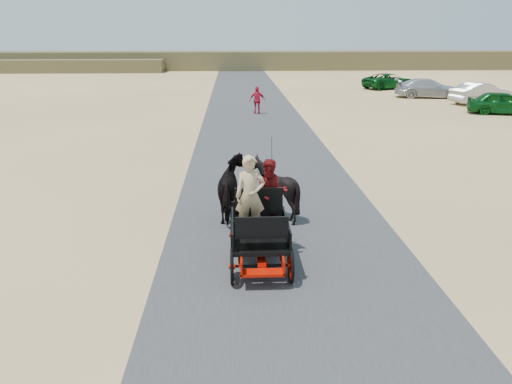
{
  "coord_description": "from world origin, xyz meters",
  "views": [
    {
      "loc": [
        -1.26,
        -8.13,
        5.07
      ],
      "look_at": [
        -0.69,
        3.8,
        1.2
      ],
      "focal_mm": 35.0,
      "sensor_mm": 36.0,
      "label": 1
    }
  ],
  "objects_px": {
    "horse_left": "(234,189)",
    "car_b": "(481,93)",
    "car_a": "(503,103)",
    "carriage": "(259,249)",
    "car_d": "(389,81)",
    "horse_right": "(273,188)",
    "car_c": "(428,88)",
    "pedestrian": "(257,100)"
  },
  "relations": [
    {
      "from": "horse_left",
      "to": "car_c",
      "type": "bearing_deg",
      "value": -120.79
    },
    {
      "from": "car_a",
      "to": "carriage",
      "type": "bearing_deg",
      "value": 157.75
    },
    {
      "from": "car_c",
      "to": "car_b",
      "type": "bearing_deg",
      "value": -137.58
    },
    {
      "from": "carriage",
      "to": "car_a",
      "type": "relative_size",
      "value": 0.57
    },
    {
      "from": "carriage",
      "to": "horse_right",
      "type": "height_order",
      "value": "horse_right"
    },
    {
      "from": "carriage",
      "to": "pedestrian",
      "type": "relative_size",
      "value": 1.39
    },
    {
      "from": "horse_right",
      "to": "car_d",
      "type": "bearing_deg",
      "value": -112.22
    },
    {
      "from": "car_b",
      "to": "car_c",
      "type": "relative_size",
      "value": 0.9
    },
    {
      "from": "car_b",
      "to": "pedestrian",
      "type": "bearing_deg",
      "value": 85.02
    },
    {
      "from": "horse_left",
      "to": "horse_right",
      "type": "xyz_separation_m",
      "value": [
        1.1,
        0.0,
        0.0
      ]
    },
    {
      "from": "horse_right",
      "to": "car_a",
      "type": "bearing_deg",
      "value": -132.19
    },
    {
      "from": "carriage",
      "to": "pedestrian",
      "type": "distance_m",
      "value": 21.54
    },
    {
      "from": "horse_left",
      "to": "pedestrian",
      "type": "bearing_deg",
      "value": -94.85
    },
    {
      "from": "pedestrian",
      "to": "car_d",
      "type": "bearing_deg",
      "value": -135.1
    },
    {
      "from": "carriage",
      "to": "pedestrian",
      "type": "height_order",
      "value": "pedestrian"
    },
    {
      "from": "pedestrian",
      "to": "carriage",
      "type": "bearing_deg",
      "value": 84.79
    },
    {
      "from": "horse_left",
      "to": "car_c",
      "type": "relative_size",
      "value": 0.4
    },
    {
      "from": "pedestrian",
      "to": "car_c",
      "type": "xyz_separation_m",
      "value": [
        13.89,
        7.44,
        -0.13
      ]
    },
    {
      "from": "pedestrian",
      "to": "car_b",
      "type": "xyz_separation_m",
      "value": [
        16.36,
        3.76,
        -0.11
      ]
    },
    {
      "from": "horse_left",
      "to": "carriage",
      "type": "bearing_deg",
      "value": 100.39
    },
    {
      "from": "horse_left",
      "to": "car_b",
      "type": "distance_m",
      "value": 28.59
    },
    {
      "from": "car_a",
      "to": "car_d",
      "type": "relative_size",
      "value": 0.85
    },
    {
      "from": "horse_right",
      "to": "car_d",
      "type": "xyz_separation_m",
      "value": [
        13.22,
        32.38,
        -0.16
      ]
    },
    {
      "from": "horse_left",
      "to": "car_b",
      "type": "height_order",
      "value": "horse_left"
    },
    {
      "from": "horse_right",
      "to": "car_b",
      "type": "distance_m",
      "value": 27.92
    },
    {
      "from": "car_b",
      "to": "car_c",
      "type": "xyz_separation_m",
      "value": [
        -2.47,
        3.68,
        -0.02
      ]
    },
    {
      "from": "horse_right",
      "to": "car_d",
      "type": "height_order",
      "value": "horse_right"
    },
    {
      "from": "car_a",
      "to": "car_d",
      "type": "bearing_deg",
      "value": 27.18
    },
    {
      "from": "horse_right",
      "to": "car_c",
      "type": "bearing_deg",
      "value": -118.96
    },
    {
      "from": "horse_left",
      "to": "car_b",
      "type": "relative_size",
      "value": 0.44
    },
    {
      "from": "horse_left",
      "to": "horse_right",
      "type": "relative_size",
      "value": 1.18
    },
    {
      "from": "car_c",
      "to": "car_d",
      "type": "xyz_separation_m",
      "value": [
        -1.14,
        6.43,
        -0.04
      ]
    },
    {
      "from": "car_a",
      "to": "car_b",
      "type": "height_order",
      "value": "car_b"
    },
    {
      "from": "horse_left",
      "to": "car_d",
      "type": "bearing_deg",
      "value": -113.86
    },
    {
      "from": "pedestrian",
      "to": "car_d",
      "type": "xyz_separation_m",
      "value": [
        12.75,
        13.87,
        -0.17
      ]
    },
    {
      "from": "carriage",
      "to": "car_a",
      "type": "bearing_deg",
      "value": 51.29
    },
    {
      "from": "car_d",
      "to": "horse_left",
      "type": "bearing_deg",
      "value": 134.8
    },
    {
      "from": "car_b",
      "to": "horse_right",
      "type": "bearing_deg",
      "value": 124.99
    },
    {
      "from": "carriage",
      "to": "car_b",
      "type": "xyz_separation_m",
      "value": [
        17.38,
        25.27,
        0.39
      ]
    },
    {
      "from": "carriage",
      "to": "horse_left",
      "type": "xyz_separation_m",
      "value": [
        -0.55,
        3.0,
        0.49
      ]
    },
    {
      "from": "car_a",
      "to": "car_b",
      "type": "bearing_deg",
      "value": 6.37
    },
    {
      "from": "horse_left",
      "to": "car_c",
      "type": "height_order",
      "value": "horse_left"
    }
  ]
}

